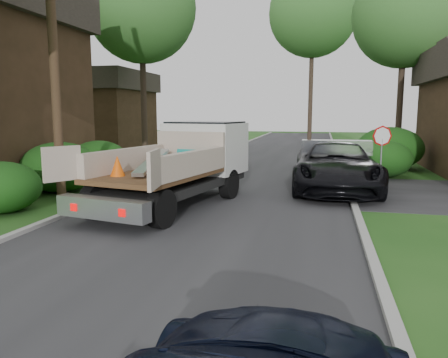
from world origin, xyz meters
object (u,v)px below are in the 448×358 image
Objects in this scene: tree_right_far at (405,16)px; tree_center_far at (313,13)px; utility_pole at (53,43)px; house_left_far at (95,111)px; stop_sign at (382,145)px; tree_left_far at (141,8)px; flatbed_truck at (188,159)px; black_pickup at (336,166)px.

tree_center_far is at bearing 118.81° from tree_right_far.
tree_right_far is 11.68m from tree_center_far.
utility_pole reaches higher than house_left_far.
utility_pole reaches higher than stop_sign.
house_left_far is at bearing 115.23° from utility_pole.
tree_left_far is at bearing 147.79° from stop_sign.
tree_center_far is at bearing 98.66° from stop_sign.
stop_sign is at bearing 37.59° from flatbed_truck.
tree_left_far is 1.65× the size of flatbed_truck.
tree_left_far is at bearing -39.81° from house_left_far.
tree_right_far reaches higher than house_left_far.
utility_pole is at bearing -130.84° from tree_right_far.
utility_pole is 1.35× the size of flatbed_truck.
stop_sign is at bearing -1.91° from black_pickup.
flatbed_truck is (-8.79, -14.13, -7.04)m from tree_right_far.
black_pickup is (-3.90, -10.98, -7.55)m from tree_right_far.
house_left_far is 0.62× the size of tree_left_far.
tree_center_far is 26.16m from flatbed_truck.
utility_pole is 1.32× the size of house_left_far.
tree_left_far reaches higher than tree_right_far.
house_left_far is at bearing 145.19° from stop_sign.
house_left_far is 20.29m from flatbed_truck.
flatbed_truck is at bearing -52.87° from house_left_far.
flatbed_truck is at bearing -121.89° from tree_right_far.
house_left_far is 0.66× the size of tree_right_far.
tree_left_far is at bearing -126.16° from tree_center_far.
utility_pole is at bearing -106.65° from tree_center_far.
utility_pole is at bearing -159.38° from stop_sign.
black_pickup is at bearing 179.16° from stop_sign.
flatbed_truck is at bearing 12.00° from utility_pole.
house_left_far is (-8.02, 17.02, -2.12)m from utility_pole.
tree_left_far reaches higher than black_pickup.
utility_pole is at bearing -80.46° from tree_left_far.
flatbed_truck is at bearing -154.27° from stop_sign.
stop_sign is 1.81m from black_pickup.
tree_right_far is at bearing 69.97° from flatbed_truck.
stop_sign is at bearing -34.81° from house_left_far.
tree_left_far is at bearing 143.24° from black_pickup.
tree_center_far reaches higher than flatbed_truck.
flatbed_truck is 1.11× the size of black_pickup.
tree_center_far is 23.32m from black_pickup.
tree_center_far is at bearing 53.84° from tree_left_far.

